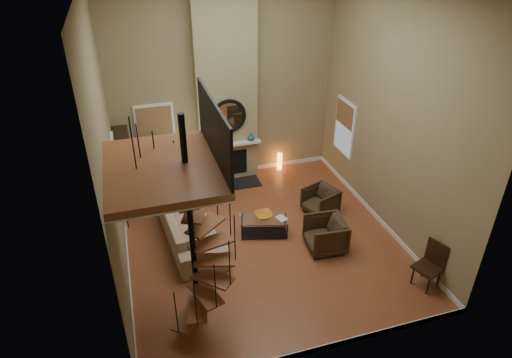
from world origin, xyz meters
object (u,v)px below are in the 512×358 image
object	(u,v)px
sofa	(189,225)
side_chair	(431,263)
coffee_table	(264,224)
accent_lamp	(280,162)
hutch	(125,166)
armchair_far	(329,234)
floor_lamp	(192,147)
armchair_near	(322,200)

from	to	relation	value
sofa	side_chair	distance (m)	5.21
coffee_table	accent_lamp	bearing A→B (deg)	63.90
hutch	sofa	size ratio (longest dim) A/B	0.70
sofa	armchair_far	bearing A→B (deg)	-116.43
floor_lamp	side_chair	bearing A→B (deg)	-50.64
armchair_near	hutch	bearing A→B (deg)	-134.64
hutch	coffee_table	world-z (taller)	hutch
sofa	floor_lamp	xyz separation A→B (m)	(0.47, 1.91, 1.02)
sofa	floor_lamp	distance (m)	2.22
armchair_near	floor_lamp	size ratio (longest dim) A/B	0.44
armchair_near	floor_lamp	distance (m)	3.56
hutch	side_chair	xyz separation A→B (m)	(5.60, -5.12, -0.42)
sofa	side_chair	size ratio (longest dim) A/B	2.70
sofa	armchair_far	distance (m)	3.16
sofa	floor_lamp	bearing A→B (deg)	-18.46
accent_lamp	side_chair	bearing A→B (deg)	-76.93
floor_lamp	hutch	bearing A→B (deg)	167.79
hutch	floor_lamp	distance (m)	1.81
armchair_near	sofa	bearing A→B (deg)	-107.22
armchair_near	accent_lamp	world-z (taller)	armchair_near
sofa	accent_lamp	world-z (taller)	sofa
armchair_far	accent_lamp	distance (m)	3.76
floor_lamp	accent_lamp	world-z (taller)	floor_lamp
sofa	coffee_table	size ratio (longest dim) A/B	2.19
armchair_near	floor_lamp	xyz separation A→B (m)	(-2.91, 1.75, 1.06)
hutch	armchair_far	size ratio (longest dim) A/B	2.26
sofa	floor_lamp	world-z (taller)	floor_lamp
coffee_table	accent_lamp	distance (m)	3.21
sofa	armchair_near	size ratio (longest dim) A/B	3.62
floor_lamp	armchair_near	bearing A→B (deg)	-31.03
armchair_near	coffee_table	size ratio (longest dim) A/B	0.60
armchair_near	armchair_far	distance (m)	1.42
armchair_far	floor_lamp	bearing A→B (deg)	-136.79
coffee_table	side_chair	size ratio (longest dim) A/B	1.23
hutch	sofa	distance (m)	2.65
hutch	accent_lamp	xyz separation A→B (m)	(4.35, 0.30, -0.70)
coffee_table	sofa	bearing A→B (deg)	170.02
floor_lamp	sofa	bearing A→B (deg)	-103.93
armchair_far	floor_lamp	size ratio (longest dim) A/B	0.50
armchair_near	accent_lamp	distance (m)	2.44
armchair_far	floor_lamp	distance (m)	4.09
floor_lamp	accent_lamp	xyz separation A→B (m)	(2.64, 0.67, -1.16)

